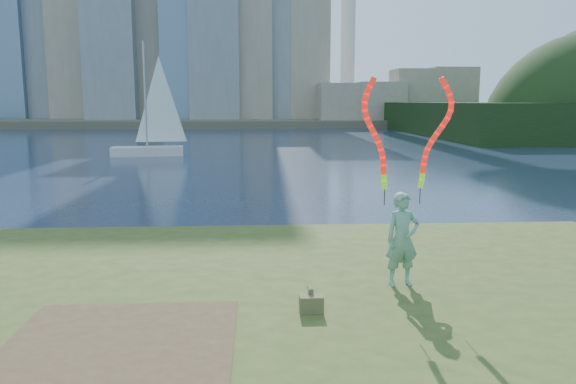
{
  "coord_description": "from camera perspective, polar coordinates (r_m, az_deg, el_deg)",
  "views": [
    {
      "loc": [
        -0.26,
        -10.79,
        4.16
      ],
      "look_at": [
        0.41,
        1.0,
        2.24
      ],
      "focal_mm": 35.0,
      "sensor_mm": 36.0,
      "label": 1
    }
  ],
  "objects": [
    {
      "name": "woman_with_ribbons",
      "position": [
        10.4,
        11.59,
        -1.85
      ],
      "size": [
        2.07,
        0.54,
        4.1
      ],
      "rotation": [
        0.0,
        0.0,
        0.15
      ],
      "color": "#13673E",
      "rests_on": "grassy_knoll"
    },
    {
      "name": "sailboat",
      "position": [
        44.61,
        -13.77,
        5.51
      ],
      "size": [
        5.8,
        2.45,
        8.7
      ],
      "rotation": [
        0.0,
        0.0,
        0.14
      ],
      "color": "silver",
      "rests_on": "ground"
    },
    {
      "name": "ground",
      "position": [
        11.56,
        -1.78,
        -11.87
      ],
      "size": [
        320.0,
        320.0,
        0.0
      ],
      "primitive_type": "plane",
      "color": "#18243D",
      "rests_on": "ground"
    },
    {
      "name": "far_shore",
      "position": [
        105.85,
        -3.15,
        7.26
      ],
      "size": [
        320.0,
        40.0,
        1.2
      ],
      "primitive_type": "cube",
      "color": "#4D4838",
      "rests_on": "ground"
    },
    {
      "name": "canvas_bag",
      "position": [
        9.22,
        2.37,
        -11.16
      ],
      "size": [
        0.38,
        0.44,
        0.36
      ],
      "rotation": [
        0.0,
        0.0,
        0.01
      ],
      "color": "#4A4728",
      "rests_on": "grassy_knoll"
    },
    {
      "name": "grassy_knoll",
      "position": [
        9.31,
        -1.4,
        -14.99
      ],
      "size": [
        20.0,
        18.0,
        0.8
      ],
      "color": "#374619",
      "rests_on": "ground"
    },
    {
      "name": "dirt_patch",
      "position": [
        8.52,
        -16.66,
        -14.34
      ],
      "size": [
        3.2,
        3.0,
        0.02
      ],
      "primitive_type": "cube",
      "color": "#47331E",
      "rests_on": "grassy_knoll"
    }
  ]
}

